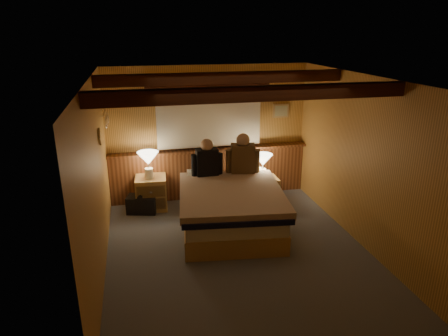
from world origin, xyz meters
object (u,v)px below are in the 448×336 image
object	(u,v)px
bed	(230,207)
nightstand_right	(264,191)
duffel_bag	(142,204)
nightstand_left	(151,193)
lamp_right	(263,161)
lamp_left	(148,160)
person_right	(243,156)
person_left	(207,160)

from	to	relation	value
bed	nightstand_right	size ratio (longest dim) A/B	4.30
bed	duffel_bag	bearing A→B (deg)	153.63
bed	nightstand_left	distance (m)	1.54
lamp_right	duffel_bag	size ratio (longest dim) A/B	0.78
lamp_left	person_right	distance (m)	1.59
lamp_right	duffel_bag	xyz separation A→B (m)	(-2.10, 0.11, -0.64)
person_left	duffel_bag	distance (m)	1.36
person_right	duffel_bag	world-z (taller)	person_right
lamp_right	person_right	bearing A→B (deg)	-164.10
nightstand_right	person_left	bearing A→B (deg)	-175.68
lamp_left	duffel_bag	bearing A→B (deg)	-148.66
person_right	lamp_left	bearing A→B (deg)	178.97
lamp_right	person_right	world-z (taller)	person_right
nightstand_right	person_right	size ratio (longest dim) A/B	0.71
nightstand_right	person_left	xyz separation A→B (m)	(-1.04, -0.06, 0.67)
nightstand_right	duffel_bag	distance (m)	2.15
bed	lamp_left	distance (m)	1.63
bed	nightstand_right	distance (m)	1.09
nightstand_left	duffel_bag	bearing A→B (deg)	-139.85
nightstand_right	lamp_right	distance (m)	0.55
nightstand_right	person_right	xyz separation A→B (m)	(-0.43, -0.08, 0.70)
bed	nightstand_right	xyz separation A→B (m)	(0.81, 0.73, -0.10)
bed	nightstand_left	xyz separation A→B (m)	(-1.16, 1.01, -0.06)
lamp_right	person_left	distance (m)	1.02
nightstand_left	lamp_right	bearing A→B (deg)	-3.49
bed	person_left	xyz separation A→B (m)	(-0.24, 0.67, 0.57)
person_left	duffel_bag	xyz separation A→B (m)	(-1.10, 0.21, -0.77)
nightstand_right	duffel_bag	size ratio (longest dim) A/B	0.90
bed	nightstand_left	world-z (taller)	bed
duffel_bag	nightstand_right	bearing A→B (deg)	10.82
lamp_right	person_left	world-z (taller)	person_left
lamp_left	person_right	size ratio (longest dim) A/B	0.66
nightstand_left	person_left	size ratio (longest dim) A/B	0.89
nightstand_left	nightstand_right	distance (m)	1.99
nightstand_left	person_left	xyz separation A→B (m)	(0.92, -0.34, 0.64)
person_left	person_right	size ratio (longest dim) A/B	0.91
nightstand_left	duffel_bag	distance (m)	0.25
bed	nightstand_right	world-z (taller)	bed
nightstand_left	person_left	world-z (taller)	person_left
lamp_left	person_left	xyz separation A→B (m)	(0.94, -0.31, 0.02)
person_right	bed	bearing A→B (deg)	-109.09
bed	duffel_bag	xyz separation A→B (m)	(-1.33, 0.88, -0.20)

